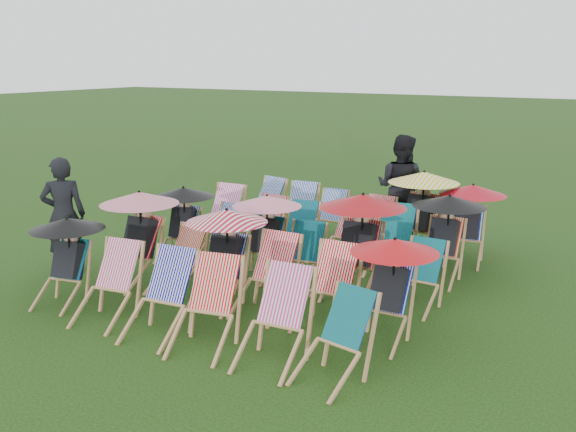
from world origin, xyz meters
The scene contains 33 objects.
ground centered at (0.00, 0.00, 0.00)m, with size 100.00×100.00×0.00m, color black.
deckchair_0 centered at (-2.10, -2.16, 0.61)m, with size 0.98×1.07×1.16m.
deckchair_1 centered at (-1.19, -2.29, 0.48)m, with size 0.75×0.96×0.95m.
deckchair_2 centered at (-0.31, -2.32, 0.49)m, with size 0.74×0.97×0.99m.
deckchair_3 centered at (0.36, -2.31, 0.50)m, with size 0.83×1.03×1.00m.
deckchair_4 centered at (1.23, -2.24, 0.50)m, with size 0.73×0.97×1.00m.
deckchair_5 centered at (1.95, -2.27, 0.45)m, with size 0.75×0.93×0.91m.
deckchair_6 centered at (-1.87, -1.06, 0.71)m, with size 1.13×1.18×1.35m.
deckchair_7 centered at (-1.10, -1.05, 0.45)m, with size 0.66×0.87×0.90m.
deckchair_8 centered at (-0.27, -1.12, 0.68)m, with size 1.08×1.15×1.28m.
deckchair_9 centered at (0.39, -1.08, 0.49)m, with size 0.67×0.92×0.99m.
deckchair_10 centered at (1.27, -1.06, 0.49)m, with size 0.68×0.92×0.97m.
deckchair_11 centered at (2.05, -1.10, 0.64)m, with size 1.02×1.06×1.21m.
deckchair_12 centered at (-2.04, 0.17, 0.62)m, with size 1.00×1.08×1.18m.
deckchair_13 centered at (-1.23, 0.06, 0.49)m, with size 0.77×0.98×0.97m.
deckchair_14 centered at (-0.43, 0.11, 0.65)m, with size 1.04×1.08×1.23m.
deckchair_15 centered at (0.31, 0.03, 0.44)m, with size 0.72×0.90×0.89m.
deckchair_16 centered at (1.12, 0.10, 0.75)m, with size 1.19×1.26×1.41m.
deckchair_17 centered at (2.03, 0.06, 0.43)m, with size 0.61×0.83×0.87m.
deckchair_18 centered at (-2.04, 1.24, 0.50)m, with size 0.71×0.96×1.01m.
deckchair_19 centered at (-1.12, 1.18, 0.46)m, with size 0.69×0.91×0.93m.
deckchair_20 centered at (-0.42, 1.15, 0.45)m, with size 0.69×0.89×0.90m.
deckchair_21 centered at (0.39, 1.27, 0.49)m, with size 0.78×0.99×0.98m.
deckchair_22 centered at (1.19, 1.28, 0.50)m, with size 0.75×0.98×1.00m.
deckchair_23 centered at (1.97, 1.31, 0.67)m, with size 1.07×1.12×1.27m.
deckchair_24 centered at (-1.90, 2.38, 0.49)m, with size 0.82×1.01×0.98m.
deckchair_25 centered at (-1.10, 2.37, 0.48)m, with size 0.72×0.94×0.96m.
deckchair_26 centered at (-0.47, 2.37, 0.44)m, with size 0.60×0.83×0.89m.
deckchair_27 centered at (0.46, 2.28, 0.44)m, with size 0.63×0.84×0.88m.
deckchair_28 centered at (1.20, 2.38, 0.73)m, with size 1.17×1.25×1.39m.
deckchair_29 centered at (2.04, 2.39, 0.66)m, with size 1.05×1.14×1.25m.
person_left centered at (-3.16, -1.21, 0.89)m, with size 0.65×0.43×1.79m, color black.
person_rear centered at (0.61, 3.16, 0.95)m, with size 0.92×0.72×1.90m, color black.
Camera 1 is at (4.57, -7.67, 3.20)m, focal length 40.00 mm.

